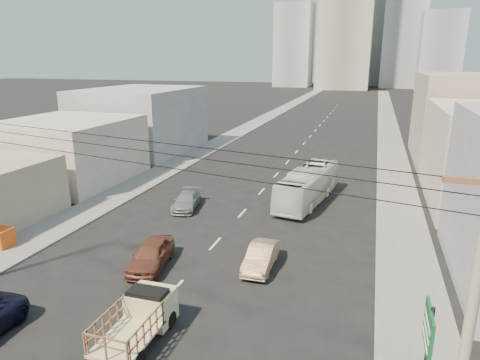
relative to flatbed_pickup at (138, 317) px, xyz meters
The scene contains 18 objects.
sidewalk_left 67.33m from the flatbed_pickup, 100.40° to the left, with size 3.50×180.00×0.12m, color slate.
sidewalk_right 67.19m from the flatbed_pickup, 80.28° to the left, with size 3.50×180.00×0.12m, color slate.
lane_dashes 49.23m from the flatbed_pickup, 90.47° to the left, with size 0.15×104.00×0.01m.
flatbed_pickup is the anchor object (origin of this frame).
city_bus 20.94m from the flatbed_pickup, 78.94° to the left, with size 2.43×10.40×2.90m, color silver.
sedan_brown 6.72m from the flatbed_pickup, 114.41° to the left, with size 1.81×4.49×1.53m, color brown.
sedan_tan 8.59m from the flatbed_pickup, 67.57° to the left, with size 1.42×4.06×1.34m, color tan.
sedan_grey 16.73m from the flatbed_pickup, 107.37° to the left, with size 1.76×4.33×1.26m, color gray.
green_sign 11.31m from the flatbed_pickup, 11.98° to the right, with size 0.18×1.60×5.00m.
overhead_wires 8.21m from the flatbed_pickup, 100.00° to the right, with size 23.01×5.02×0.72m.
bldg_right_far 44.91m from the flatbed_pickup, 64.02° to the left, with size 12.00×16.00×10.00m, color tan.
bldg_left_mid 28.09m from the flatbed_pickup, 133.82° to the left, with size 11.00×12.00×6.00m, color #B9AC95.
bldg_left_far 40.56m from the flatbed_pickup, 119.47° to the left, with size 12.00×16.00×8.00m, color gray.
high_rise_tower 168.77m from the flatbed_pickup, 91.52° to the left, with size 20.00×20.00×60.00m, color gray.
midrise_ne 183.05m from the flatbed_pickup, 84.45° to the left, with size 16.00×16.00×40.00m, color #94979C.
midrise_nw 178.89m from the flatbed_pickup, 98.52° to the left, with size 15.00×15.00×34.00m, color #94979C.
midrise_back 197.41m from the flatbed_pickup, 88.37° to the left, with size 18.00×18.00×44.00m, color gray.
midrise_east 164.42m from the flatbed_pickup, 79.60° to the left, with size 14.00×14.00×28.00m, color #94979C.
Camera 1 is at (9.20, -9.97, 11.59)m, focal length 32.00 mm.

